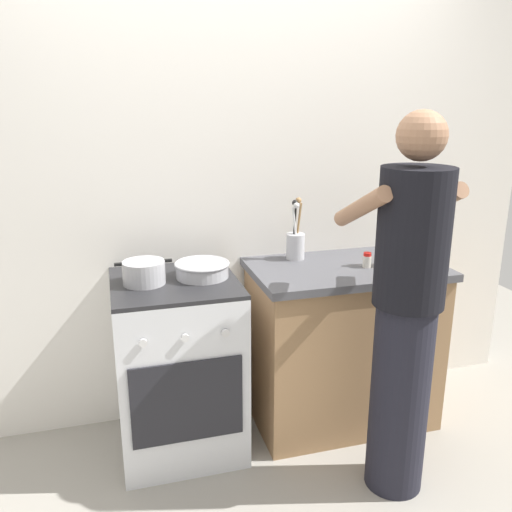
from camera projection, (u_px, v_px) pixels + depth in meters
The scene contains 10 objects.
ground at pixel (253, 448), 2.74m from camera, with size 6.00×6.00×0.00m, color gray.
back_wall at pixel (263, 192), 2.91m from camera, with size 3.20×0.10×2.50m.
countertop at pixel (342, 343), 2.90m from camera, with size 1.00×0.60×0.90m.
stove_range at pixel (178, 365), 2.66m from camera, with size 0.60×0.62×0.90m.
pot at pixel (144, 272), 2.48m from camera, with size 0.27×0.20×0.11m.
mixing_bowl at pixel (202, 269), 2.58m from camera, with size 0.27×0.27×0.08m.
utensil_crock at pixel (295, 243), 2.87m from camera, with size 0.10×0.10×0.34m.
spice_bottle at pixel (367, 260), 2.73m from camera, with size 0.04×0.04×0.08m.
oil_bottle at pixel (390, 245), 2.74m from camera, with size 0.07×0.07×0.26m.
person at pixel (406, 312), 2.26m from camera, with size 0.41×0.50×1.70m.
Camera 1 is at (-0.63, -2.27, 1.73)m, focal length 37.10 mm.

